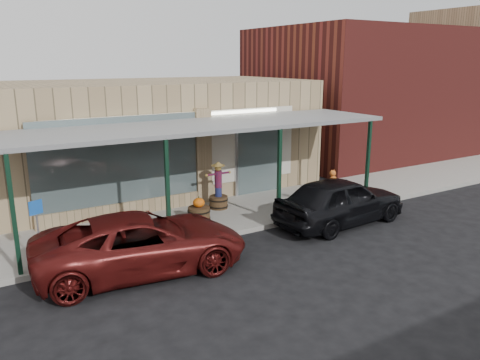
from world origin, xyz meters
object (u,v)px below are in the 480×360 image
barrel_pumpkin (199,212)px  parked_sedan (340,200)px  handicap_sign (38,224)px  car_maroon (142,243)px  barrel_scarecrow (218,193)px

barrel_pumpkin → parked_sedan: 4.38m
handicap_sign → car_maroon: (2.12, -1.18, -0.50)m
barrel_scarecrow → handicap_sign: handicap_sign is taller
handicap_sign → parked_sedan: (8.51, -1.13, -0.45)m
barrel_scarecrow → handicap_sign: size_ratio=0.97×
handicap_sign → car_maroon: size_ratio=0.32×
handicap_sign → parked_sedan: bearing=-30.7°
barrel_scarecrow → handicap_sign: (-5.81, -1.80, 0.52)m
parked_sedan → car_maroon: parked_sedan is taller
car_maroon → barrel_scarecrow: bearing=-44.5°
barrel_pumpkin → handicap_sign: bearing=-168.6°
barrel_pumpkin → car_maroon: bearing=-140.1°
barrel_pumpkin → handicap_sign: (-4.67, -0.94, 0.77)m
barrel_pumpkin → parked_sedan: size_ratio=0.18×
parked_sedan → barrel_pumpkin: bearing=57.6°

